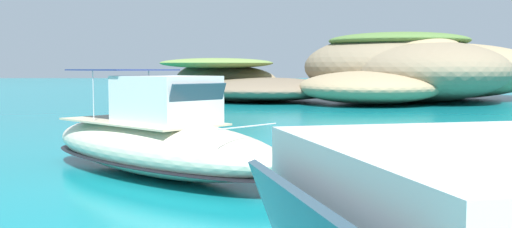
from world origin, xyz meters
The scene contains 3 objects.
islet_large centered at (17.70, 58.40, 3.31)m, with size 36.09×35.17×7.31m.
islet_small centered at (-1.83, 60.65, 1.81)m, with size 24.00×24.63×4.59m.
motorboat_cream centered at (-3.01, 13.91, 1.08)m, with size 10.19×9.86×3.41m.
Camera 1 is at (0.19, -4.60, 3.44)m, focal length 40.48 mm.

